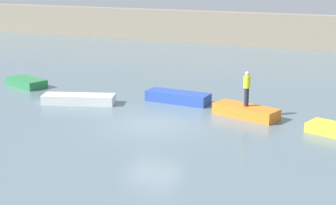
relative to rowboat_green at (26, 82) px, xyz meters
The scene contains 7 objects.
ground_plane 10.86m from the rowboat_green, 20.69° to the right, with size 120.00×120.00×0.00m, color slate.
embankment_wall 23.58m from the rowboat_green, 64.44° to the left, with size 80.00×1.20×2.97m, color gray.
rowboat_green is the anchor object (origin of this frame).
rowboat_white 5.52m from the rowboat_green, 22.83° to the right, with size 3.70×1.04×0.48m, color white.
rowboat_blue 9.67m from the rowboat_green, ahead, with size 3.37×1.09×0.55m, color #2B4CAD.
rowboat_orange 13.68m from the rowboat_green, ahead, with size 3.11×1.12×0.53m, color orange.
person_hiviz_shirt 13.73m from the rowboat_green, ahead, with size 0.32×0.32×1.66m.
Camera 1 is at (9.52, -19.85, 6.80)m, focal length 54.73 mm.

